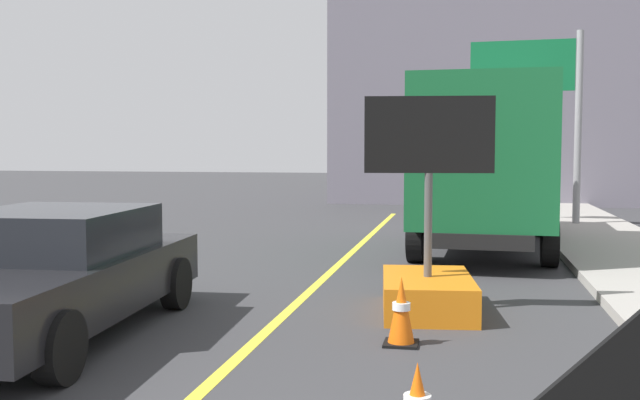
# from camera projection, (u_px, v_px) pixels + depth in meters

# --- Properties ---
(arrow_board_trailer) EXTENTS (1.60, 1.91, 2.70)m
(arrow_board_trailer) POSITION_uv_depth(u_px,v_px,m) (428.00, 274.00, 9.22)
(arrow_board_trailer) COLOR orange
(arrow_board_trailer) RESTS_ON ground
(box_truck) EXTENTS (2.83, 7.31, 3.29)m
(box_truck) POSITION_uv_depth(u_px,v_px,m) (485.00, 161.00, 14.77)
(box_truck) COLOR black
(box_truck) RESTS_ON ground
(pickup_car) EXTENTS (2.32, 4.72, 1.38)m
(pickup_car) POSITION_uv_depth(u_px,v_px,m) (48.00, 273.00, 8.06)
(pickup_car) COLOR black
(pickup_car) RESTS_ON ground
(highway_guide_sign) EXTENTS (2.79, 0.32, 5.00)m
(highway_guide_sign) POSITION_uv_depth(u_px,v_px,m) (547.00, 94.00, 18.72)
(highway_guide_sign) COLOR gray
(highway_guide_sign) RESTS_ON ground
(far_building_block) EXTENTS (13.53, 7.33, 8.76)m
(far_building_block) POSITION_uv_depth(u_px,v_px,m) (512.00, 89.00, 29.07)
(far_building_block) COLOR slate
(far_building_block) RESTS_ON ground
(traffic_cone_far_lane) EXTENTS (0.36, 0.36, 0.72)m
(traffic_cone_far_lane) POSITION_uv_depth(u_px,v_px,m) (401.00, 311.00, 7.69)
(traffic_cone_far_lane) COLOR black
(traffic_cone_far_lane) RESTS_ON ground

